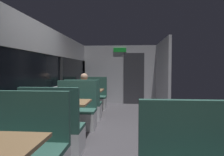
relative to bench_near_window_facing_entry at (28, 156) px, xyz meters
The scene contains 13 objects.
ground_plane 1.69m from the bench_near_window_facing_entry, 57.23° to the left, with size 3.30×9.20×0.02m, color #423F44.
carriage_window_panel_left 1.69m from the bench_near_window_facing_entry, 111.80° to the left, with size 0.09×8.48×2.30m.
carriage_end_bulkhead 5.72m from the bench_near_window_facing_entry, 80.31° to the left, with size 2.90×0.11×2.30m.
carriage_aisle_panel_right 5.04m from the bench_near_window_facing_entry, 61.89° to the left, with size 0.08×2.40×2.30m, color #B2B2B7.
bench_near_window_facing_entry is the anchor object (origin of this frame).
dining_table_mid_window 1.56m from the bench_near_window_facing_entry, 90.00° to the left, with size 0.90×0.70×0.74m.
bench_mid_window_facing_end 0.82m from the bench_near_window_facing_entry, 90.00° to the left, with size 0.95×0.50×1.10m.
bench_mid_window_facing_entry 2.22m from the bench_near_window_facing_entry, 90.00° to the left, with size 0.95×0.50×1.10m.
dining_table_far_window 3.76m from the bench_near_window_facing_entry, 90.00° to the left, with size 0.90×0.70×0.74m.
bench_far_window_facing_end 3.05m from the bench_near_window_facing_entry, 90.00° to the left, with size 0.95×0.50×1.10m.
bench_far_window_facing_entry 4.45m from the bench_near_window_facing_entry, 90.00° to the left, with size 0.95×0.50×1.10m.
seated_passenger 3.13m from the bench_near_window_facing_entry, 90.00° to the left, with size 0.47×0.55×1.26m.
coffee_cup_secondary 3.86m from the bench_near_window_facing_entry, 90.80° to the left, with size 0.07×0.07×0.09m.
Camera 1 is at (0.32, -3.67, 1.38)m, focal length 31.83 mm.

